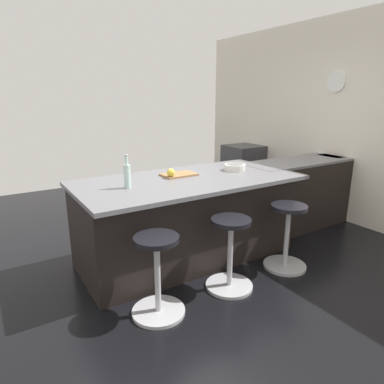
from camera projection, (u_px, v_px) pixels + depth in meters
ground_plane at (182, 257)px, 3.77m from camera, size 7.66×7.66×0.00m
interior_partition_left at (343, 121)px, 4.74m from camera, size 0.15×5.89×2.80m
sink_cabinet at (319, 188)px, 4.83m from camera, size 2.59×0.60×1.19m
oven_range at (243, 170)px, 6.17m from camera, size 0.60×0.61×0.88m
kitchen_island at (187, 218)px, 3.66m from camera, size 2.33×1.14×0.91m
stool_by_window at (287, 238)px, 3.47m from camera, size 0.44×0.44×0.68m
stool_middle at (230, 256)px, 3.09m from camera, size 0.44×0.44×0.68m
stool_near_camera at (158, 278)px, 2.71m from camera, size 0.44×0.44×0.68m
cutting_board at (179, 175)px, 3.62m from camera, size 0.36×0.24×0.02m
apple_yellow at (171, 172)px, 3.48m from camera, size 0.08×0.08×0.08m
water_bottle at (127, 175)px, 3.09m from camera, size 0.06×0.06×0.31m
fruit_bowl at (235, 167)px, 3.86m from camera, size 0.24×0.24×0.07m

